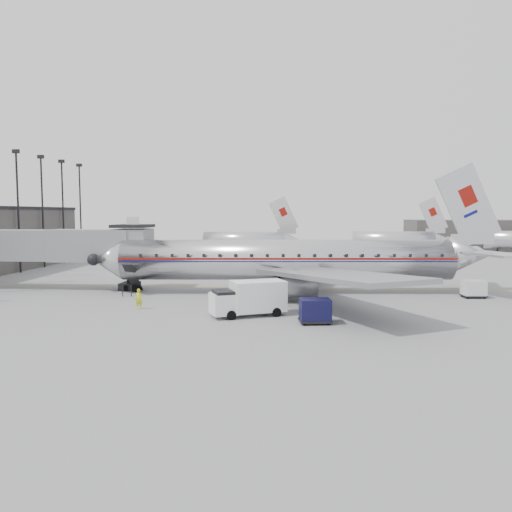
# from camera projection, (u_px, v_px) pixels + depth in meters

# --- Properties ---
(ground) EXTENTS (160.00, 160.00, 0.00)m
(ground) POSITION_uv_depth(u_px,v_px,m) (218.00, 297.00, 44.42)
(ground) COLOR slate
(ground) RESTS_ON ground
(hangar) EXTENTS (30.00, 12.00, 6.00)m
(hangar) POSITION_uv_depth(u_px,v_px,m) (486.00, 235.00, 100.20)
(hangar) COLOR #3B3835
(hangar) RESTS_ON ground
(apron_line) EXTENTS (60.00, 0.15, 0.01)m
(apron_line) POSITION_uv_depth(u_px,v_px,m) (257.00, 287.00, 50.14)
(apron_line) COLOR gold
(apron_line) RESTS_ON ground
(jet_bridge) EXTENTS (21.00, 6.20, 7.10)m
(jet_bridge) POSITION_uv_depth(u_px,v_px,m) (56.00, 246.00, 49.01)
(jet_bridge) COLOR slate
(jet_bridge) RESTS_ON ground
(floodlight_masts) EXTENTS (0.90, 42.25, 15.25)m
(floodlight_masts) POSITION_uv_depth(u_px,v_px,m) (4.00, 205.00, 58.76)
(floodlight_masts) COLOR black
(floodlight_masts) RESTS_ON ground
(distant_aircraft_near) EXTENTS (16.39, 3.20, 10.26)m
(distant_aircraft_near) POSITION_uv_depth(u_px,v_px,m) (245.00, 240.00, 86.03)
(distant_aircraft_near) COLOR silver
(distant_aircraft_near) RESTS_ON ground
(distant_aircraft_mid) EXTENTS (16.39, 3.20, 10.26)m
(distant_aircraft_mid) POSITION_uv_depth(u_px,v_px,m) (394.00, 240.00, 87.95)
(distant_aircraft_mid) COLOR silver
(distant_aircraft_mid) RESTS_ON ground
(airliner) EXTENTS (38.52, 35.59, 12.18)m
(airliner) POSITION_uv_depth(u_px,v_px,m) (295.00, 260.00, 46.91)
(airliner) COLOR silver
(airliner) RESTS_ON ground
(service_van) EXTENTS (5.76, 4.03, 2.54)m
(service_van) POSITION_uv_depth(u_px,v_px,m) (249.00, 298.00, 36.22)
(service_van) COLOR white
(service_van) RESTS_ON ground
(baggage_cart_navy) EXTENTS (2.33, 1.90, 1.67)m
(baggage_cart_navy) POSITION_uv_depth(u_px,v_px,m) (315.00, 310.00, 33.76)
(baggage_cart_navy) COLOR black
(baggage_cart_navy) RESTS_ON ground
(baggage_cart_white) EXTENTS (2.06, 1.64, 1.53)m
(baggage_cart_white) POSITION_uv_depth(u_px,v_px,m) (474.00, 289.00, 44.00)
(baggage_cart_white) COLOR silver
(baggage_cart_white) RESTS_ON ground
(ramp_worker) EXTENTS (0.60, 0.42, 1.60)m
(ramp_worker) POSITION_uv_depth(u_px,v_px,m) (139.00, 299.00, 38.81)
(ramp_worker) COLOR #C5D118
(ramp_worker) RESTS_ON ground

